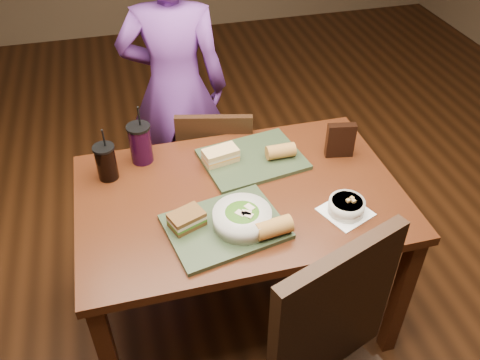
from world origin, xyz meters
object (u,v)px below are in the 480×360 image
at_px(salad_bowl, 242,217).
at_px(baguette_far, 281,151).
at_px(diner, 175,89).
at_px(soup_bowl, 346,206).
at_px(baguette_near, 274,227).
at_px(sandwich_near, 187,219).
at_px(cup_cola, 106,162).
at_px(tray_far, 252,159).
at_px(dining_table, 240,210).
at_px(sandwich_far, 221,155).
at_px(cup_berry, 140,143).
at_px(tray_near, 225,227).
at_px(chip_bag, 340,140).
at_px(chair_far, 212,169).

height_order(salad_bowl, baguette_far, salad_bowl).
bearing_deg(diner, baguette_far, 128.08).
distance_m(soup_bowl, baguette_near, 0.32).
xyz_separation_m(sandwich_near, cup_cola, (-0.26, 0.38, 0.03)).
height_order(baguette_near, cup_cola, cup_cola).
bearing_deg(tray_far, dining_table, -118.62).
xyz_separation_m(soup_bowl, sandwich_near, (-0.61, 0.07, 0.02)).
height_order(sandwich_far, cup_berry, cup_berry).
bearing_deg(tray_far, sandwich_far, 174.95).
height_order(soup_bowl, baguette_far, baguette_far).
height_order(sandwich_near, cup_berry, cup_berry).
relative_size(diner, sandwich_far, 9.60).
relative_size(tray_far, salad_bowl, 1.94).
bearing_deg(cup_cola, cup_berry, 28.92).
bearing_deg(baguette_far, salad_bowl, -126.36).
height_order(tray_near, baguette_near, baguette_near).
height_order(soup_bowl, cup_cola, cup_cola).
bearing_deg(tray_far, baguette_near, -96.44).
bearing_deg(soup_bowl, salad_bowl, 177.59).
xyz_separation_m(baguette_near, cup_berry, (-0.41, 0.59, 0.04)).
bearing_deg(soup_bowl, sandwich_near, 173.80).
xyz_separation_m(cup_berry, chip_bag, (0.84, -0.18, -0.01)).
height_order(salad_bowl, cup_berry, cup_berry).
relative_size(tray_far, sandwich_near, 2.86).
xyz_separation_m(tray_far, sandwich_far, (-0.14, 0.01, 0.04)).
height_order(cup_cola, chip_bag, cup_cola).
distance_m(soup_bowl, chip_bag, 0.38).
distance_m(chair_far, sandwich_far, 0.47).
bearing_deg(tray_far, sandwich_near, -135.51).
height_order(salad_bowl, cup_cola, cup_cola).
xyz_separation_m(salad_bowl, cup_cola, (-0.46, 0.43, 0.02)).
bearing_deg(chip_bag, sandwich_near, -148.02).
height_order(tray_far, soup_bowl, soup_bowl).
relative_size(sandwich_far, cup_berry, 0.58).
bearing_deg(baguette_far, baguette_near, -111.22).
distance_m(sandwich_near, cup_cola, 0.47).
height_order(tray_far, cup_cola, cup_cola).
distance_m(soup_bowl, cup_cola, 0.98).
relative_size(sandwich_near, cup_berry, 0.53).
bearing_deg(chair_far, tray_near, -97.53).
relative_size(cup_cola, chip_bag, 1.52).
bearing_deg(chip_bag, baguette_near, -125.91).
bearing_deg(dining_table, cup_berry, 137.75).
relative_size(salad_bowl, sandwich_near, 1.48).
bearing_deg(soup_bowl, chip_bag, 71.21).
distance_m(chair_far, baguette_far, 0.55).
relative_size(chair_far, diner, 0.55).
bearing_deg(chair_far, cup_berry, -147.48).
bearing_deg(diner, sandwich_far, 109.67).
height_order(sandwich_far, chip_bag, chip_bag).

